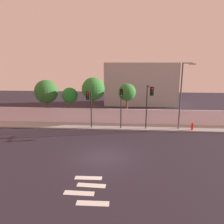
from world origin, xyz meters
TOP-DOWN VIEW (x-y plane):
  - ground_plane at (0.00, 0.00)m, footprint 80.00×80.00m
  - sidewalk at (0.00, 8.20)m, footprint 36.00×2.40m
  - perimeter_wall at (0.00, 9.49)m, footprint 36.00×0.18m
  - crosswalk_marking at (-0.43, -4.53)m, footprint 2.76×3.04m
  - traffic_light_left at (-2.38, 6.84)m, footprint 0.35×1.52m
  - traffic_light_center at (4.10, 6.74)m, footprint 0.59×1.78m
  - traffic_light_right at (1.12, 6.90)m, footprint 0.35×1.46m
  - street_lamp_curbside at (7.65, 7.49)m, footprint 0.85×2.13m
  - fire_hydrant at (9.02, 7.41)m, footprint 0.44×0.26m
  - roadside_tree_leftmost at (-8.64, 10.52)m, footprint 2.97×2.97m
  - roadside_tree_midleft at (-5.57, 10.52)m, footprint 2.00×2.00m
  - roadside_tree_midright at (-2.53, 10.52)m, footprint 2.88×2.88m
  - roadside_tree_rightmost at (1.71, 10.52)m, footprint 2.17×2.17m
  - low_building_distant at (3.98, 23.49)m, footprint 12.70×6.00m

SIDE VIEW (x-z plane):
  - ground_plane at x=0.00m, z-range 0.00..0.00m
  - crosswalk_marking at x=-0.43m, z-range 0.00..0.01m
  - sidewalk at x=0.00m, z-range 0.00..0.15m
  - fire_hydrant at x=9.02m, z-range 0.18..1.00m
  - perimeter_wall at x=0.00m, z-range 0.15..1.95m
  - traffic_light_left at x=-2.38m, z-range 1.17..5.50m
  - roadside_tree_midleft at x=-5.57m, z-range 1.18..5.56m
  - traffic_light_right at x=1.12m, z-range 1.22..5.87m
  - traffic_light_center at x=4.10m, z-range 1.29..6.20m
  - low_building_distant at x=3.98m, z-range 0.00..7.49m
  - roadside_tree_leftmost at x=-8.64m, z-range 1.17..6.50m
  - roadside_tree_rightmost at x=1.71m, z-range 1.36..6.33m
  - roadside_tree_midright at x=-2.53m, z-range 1.38..7.06m
  - street_lamp_curbside at x=7.65m, z-range 0.80..8.11m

